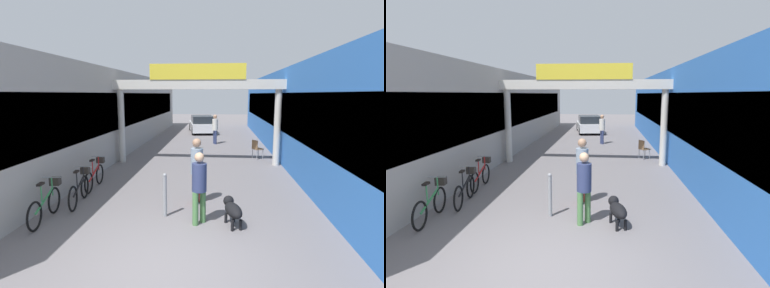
{
  "view_description": "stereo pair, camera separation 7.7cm",
  "coord_description": "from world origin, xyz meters",
  "views": [
    {
      "loc": [
        0.93,
        -4.78,
        3.01
      ],
      "look_at": [
        0.0,
        5.35,
        1.3
      ],
      "focal_mm": 28.0,
      "sensor_mm": 36.0,
      "label": 1
    },
    {
      "loc": [
        1.0,
        -4.78,
        3.01
      ],
      "look_at": [
        0.0,
        5.35,
        1.3
      ],
      "focal_mm": 28.0,
      "sensor_mm": 36.0,
      "label": 2
    }
  ],
  "objects": [
    {
      "name": "pedestrian_companion",
      "position": [
        0.33,
        3.16,
        1.05
      ],
      "size": [
        0.42,
        0.42,
        1.82
      ],
      "color": "#99332D",
      "rests_on": "ground_plane"
    },
    {
      "name": "cafe_chair_wood_nearer",
      "position": [
        2.67,
        9.16,
        0.54
      ],
      "size": [
        0.55,
        0.55,
        0.89
      ],
      "color": "gray",
      "rests_on": "ground_plane"
    },
    {
      "name": "pedestrian_carrying_crate",
      "position": [
        0.68,
        13.26,
        1.02
      ],
      "size": [
        0.44,
        0.44,
        1.78
      ],
      "color": "navy",
      "rests_on": "ground_plane"
    },
    {
      "name": "parked_car_white",
      "position": [
        -0.43,
        18.6,
        0.64
      ],
      "size": [
        2.37,
        4.23,
        1.33
      ],
      "color": "silver",
      "rests_on": "ground_plane"
    },
    {
      "name": "pedestrian_with_dog",
      "position": [
        0.49,
        1.83,
        0.98
      ],
      "size": [
        0.48,
        0.48,
        1.7
      ],
      "color": "#4C7F47",
      "rests_on": "ground_plane"
    },
    {
      "name": "bicycle_black_second",
      "position": [
        -2.9,
        2.9,
        0.44
      ],
      "size": [
        0.46,
        1.68,
        0.98
      ],
      "color": "black",
      "rests_on": "ground_plane"
    },
    {
      "name": "storefront_left",
      "position": [
        -5.09,
        11.0,
        2.04
      ],
      "size": [
        3.0,
        26.0,
        4.07
      ],
      "color": "#9E9993",
      "rests_on": "ground_plane"
    },
    {
      "name": "dog_on_leash",
      "position": [
        1.26,
        1.82,
        0.39
      ],
      "size": [
        0.54,
        0.88,
        0.62
      ],
      "color": "black",
      "rests_on": "ground_plane"
    },
    {
      "name": "bicycle_red_third",
      "position": [
        -3.04,
        4.28,
        0.44
      ],
      "size": [
        0.46,
        1.69,
        0.98
      ],
      "color": "black",
      "rests_on": "ground_plane"
    },
    {
      "name": "ground_plane",
      "position": [
        0.0,
        0.0,
        0.0
      ],
      "size": [
        80.0,
        80.0,
        0.0
      ],
      "primitive_type": "plane",
      "color": "slate"
    },
    {
      "name": "storefront_right",
      "position": [
        5.09,
        11.0,
        2.04
      ],
      "size": [
        3.0,
        26.0,
        4.07
      ],
      "color": "blue",
      "rests_on": "ground_plane"
    },
    {
      "name": "arcade_sign_gateway",
      "position": [
        0.0,
        7.92,
        3.02
      ],
      "size": [
        7.4,
        0.47,
        4.23
      ],
      "color": "beige",
      "rests_on": "ground_plane"
    },
    {
      "name": "bollard_post_metal",
      "position": [
        -0.38,
        2.18,
        0.56
      ],
      "size": [
        0.1,
        0.1,
        1.1
      ],
      "color": "gray",
      "rests_on": "ground_plane"
    },
    {
      "name": "bicycle_green_nearest",
      "position": [
        -3.19,
        1.74,
        0.44
      ],
      "size": [
        0.46,
        1.68,
        0.98
      ],
      "color": "black",
      "rests_on": "ground_plane"
    }
  ]
}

